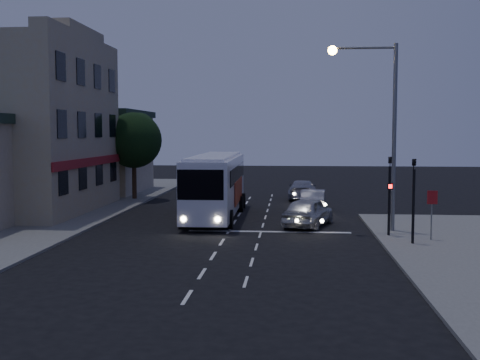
# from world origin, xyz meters

# --- Properties ---
(ground) EXTENTS (120.00, 120.00, 0.00)m
(ground) POSITION_xyz_m (0.00, 0.00, 0.00)
(ground) COLOR black
(sidewalk_far) EXTENTS (12.00, 50.00, 0.12)m
(sidewalk_far) POSITION_xyz_m (-13.00, 8.00, 0.06)
(sidewalk_far) COLOR slate
(sidewalk_far) RESTS_ON ground
(road_markings) EXTENTS (8.00, 30.55, 0.01)m
(road_markings) POSITION_xyz_m (1.29, 3.31, 0.00)
(road_markings) COLOR silver
(road_markings) RESTS_ON ground
(tour_bus) EXTENTS (2.79, 11.75, 3.59)m
(tour_bus) POSITION_xyz_m (-1.26, 6.83, 1.94)
(tour_bus) COLOR white
(tour_bus) RESTS_ON ground
(car_suv) EXTENTS (3.11, 4.82, 1.53)m
(car_suv) POSITION_xyz_m (3.95, 3.80, 0.76)
(car_suv) COLOR #BBBBBB
(car_suv) RESTS_ON ground
(car_sedan_a) EXTENTS (1.76, 4.17, 1.34)m
(car_sedan_a) POSITION_xyz_m (4.47, 10.19, 0.67)
(car_sedan_a) COLOR #97979E
(car_sedan_a) RESTS_ON ground
(car_sedan_b) EXTENTS (2.13, 4.88, 1.40)m
(car_sedan_b) POSITION_xyz_m (3.88, 16.58, 0.70)
(car_sedan_b) COLOR #999AAC
(car_sedan_b) RESTS_ON ground
(traffic_signal_main) EXTENTS (0.25, 0.35, 4.10)m
(traffic_signal_main) POSITION_xyz_m (7.60, 0.78, 2.42)
(traffic_signal_main) COLOR black
(traffic_signal_main) RESTS_ON sidewalk_near
(traffic_signal_side) EXTENTS (0.18, 0.15, 4.10)m
(traffic_signal_side) POSITION_xyz_m (8.30, -1.20, 2.42)
(traffic_signal_side) COLOR black
(traffic_signal_side) RESTS_ON sidewalk_near
(regulatory_sign) EXTENTS (0.45, 0.12, 2.20)m
(regulatory_sign) POSITION_xyz_m (9.30, -0.24, 1.60)
(regulatory_sign) COLOR slate
(regulatory_sign) RESTS_ON sidewalk_near
(streetlight) EXTENTS (3.32, 0.44, 9.00)m
(streetlight) POSITION_xyz_m (7.34, 2.20, 5.73)
(streetlight) COLOR slate
(streetlight) RESTS_ON sidewalk_near
(main_building) EXTENTS (10.12, 12.00, 11.00)m
(main_building) POSITION_xyz_m (-13.96, 8.00, 5.16)
(main_building) COLOR tan
(main_building) RESTS_ON sidewalk_far
(low_building_north) EXTENTS (9.40, 9.40, 6.50)m
(low_building_north) POSITION_xyz_m (-13.50, 20.00, 3.39)
(low_building_north) COLOR #B5A695
(low_building_north) RESTS_ON sidewalk_far
(street_tree) EXTENTS (4.00, 4.00, 6.20)m
(street_tree) POSITION_xyz_m (-8.21, 15.02, 4.50)
(street_tree) COLOR black
(street_tree) RESTS_ON sidewalk_far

